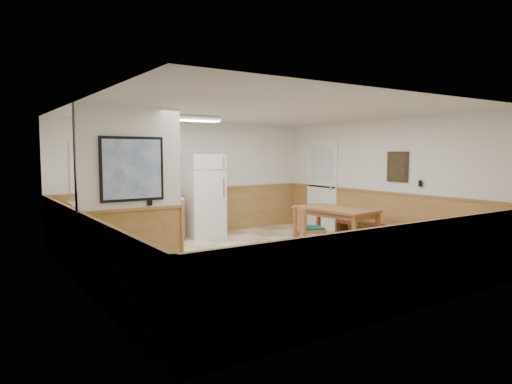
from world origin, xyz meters
TOP-DOWN VIEW (x-y plane):
  - ground at (0.00, 0.00)m, footprint 6.00×6.00m
  - ceiling at (0.00, 0.00)m, footprint 6.00×6.00m
  - back_wall at (0.00, 3.00)m, footprint 6.00×0.02m
  - right_wall at (3.00, 0.00)m, footprint 0.02×6.00m
  - left_wall at (-3.00, 0.00)m, footprint 0.02×6.00m
  - wainscot_back at (0.00, 2.98)m, footprint 6.00×0.04m
  - wainscot_right at (2.98, 0.00)m, footprint 0.04×6.00m
  - wainscot_left at (-2.98, 0.00)m, footprint 0.04×6.00m
  - partition_wall at (-2.25, 0.19)m, footprint 1.50×0.20m
  - kitchen_counter at (-1.21, 2.68)m, footprint 2.20×0.61m
  - exterior_door at (2.96, 1.90)m, footprint 0.07×1.02m
  - kitchen_window at (-2.10, 2.98)m, footprint 0.80×0.04m
  - wall_painting at (2.97, -0.30)m, footprint 0.04×0.50m
  - fluorescent_fixture at (-0.80, 1.30)m, footprint 1.20×0.30m
  - refrigerator at (0.16, 2.63)m, footprint 0.80×0.73m
  - dining_table at (1.82, 0.25)m, footprint 0.97×1.69m
  - dining_bench at (2.70, 0.18)m, footprint 0.37×1.65m
  - dining_chair at (0.94, 0.05)m, footprint 0.72×0.61m
  - fire_extinguisher at (-0.58, 2.72)m, footprint 0.13×0.13m
  - soap_bottle at (-2.18, 2.70)m, footprint 0.08×0.08m

SIDE VIEW (x-z plane):
  - ground at x=0.00m, z-range 0.00..0.00m
  - dining_bench at x=2.70m, z-range 0.12..0.57m
  - kitchen_counter at x=-1.21m, z-range -0.04..0.96m
  - dining_chair at x=0.94m, z-range 0.07..0.92m
  - wainscot_back at x=0.00m, z-range 0.00..1.00m
  - wainscot_right at x=2.98m, z-range 0.00..1.00m
  - wainscot_left at x=-2.98m, z-range 0.00..1.00m
  - dining_table at x=1.82m, z-range 0.28..1.03m
  - refrigerator at x=0.16m, z-range 0.00..1.80m
  - soap_bottle at x=-2.18m, z-range 0.90..1.09m
  - exterior_door at x=2.96m, z-range -0.02..2.13m
  - fire_extinguisher at x=-0.58m, z-range 0.87..1.31m
  - partition_wall at x=-2.25m, z-range -0.02..2.48m
  - back_wall at x=0.00m, z-range 0.00..2.50m
  - right_wall at x=3.00m, z-range 0.00..2.50m
  - left_wall at x=-3.00m, z-range 0.00..2.50m
  - kitchen_window at x=-2.10m, z-range 1.05..2.05m
  - wall_painting at x=2.97m, z-range 1.25..1.85m
  - fluorescent_fixture at x=-0.80m, z-range 2.40..2.49m
  - ceiling at x=0.00m, z-range 2.49..2.51m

